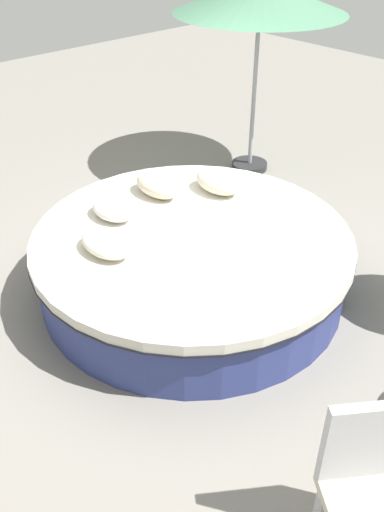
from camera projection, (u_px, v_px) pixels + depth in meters
The scene contains 7 objects.
ground_plane at pixel (192, 287), 4.85m from camera, with size 16.00×16.00×0.00m, color gray.
round_bed at pixel (192, 261), 4.69m from camera, with size 2.69×2.69×0.56m.
throw_pillow_0 at pixel (218, 181), 5.10m from camera, with size 0.49×0.32×0.21m, color beige.
throw_pillow_1 at pixel (157, 185), 5.05m from camera, with size 0.50×0.30×0.20m, color beige.
throw_pillow_2 at pixel (113, 209), 4.71m from camera, with size 0.44×0.29×0.16m, color white.
throw_pillow_3 at pixel (106, 243), 4.27m from camera, with size 0.50×0.32×0.16m, color silver.
patio_chair at pixel (378, 482), 2.65m from camera, with size 0.71×0.71×0.98m.
Camera 1 is at (-2.82, 2.61, 2.97)m, focal length 38.35 mm.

